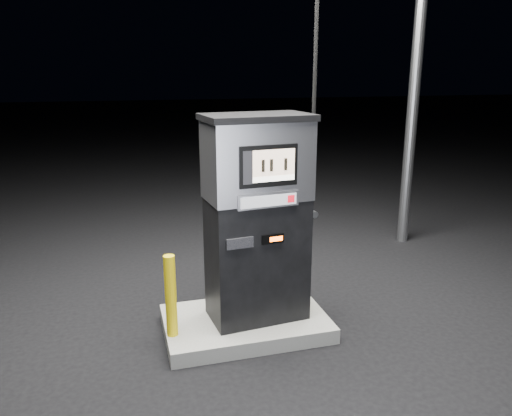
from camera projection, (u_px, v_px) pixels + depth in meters
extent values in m
plane|color=black|center=(246.00, 330.00, 5.01)|extent=(80.00, 80.00, 0.00)
cube|color=slate|center=(245.00, 323.00, 4.99)|extent=(1.60, 1.00, 0.15)
cylinder|color=gray|center=(414.00, 90.00, 7.05)|extent=(0.16, 0.16, 4.50)
cube|color=black|center=(257.00, 259.00, 4.85)|extent=(0.97, 0.62, 1.21)
cube|color=#B8B8C0|center=(257.00, 160.00, 4.59)|extent=(0.99, 0.64, 0.73)
cube|color=black|center=(257.00, 117.00, 4.48)|extent=(1.03, 0.68, 0.06)
cube|color=black|center=(269.00, 166.00, 4.34)|extent=(0.54, 0.08, 0.37)
cube|color=beige|center=(274.00, 163.00, 4.33)|extent=(0.40, 0.04, 0.23)
cube|color=white|center=(274.00, 179.00, 4.37)|extent=(0.40, 0.04, 0.05)
cube|color=#B8B8C0|center=(268.00, 200.00, 4.42)|extent=(0.58, 0.08, 0.14)
cube|color=#999CA1|center=(269.00, 201.00, 4.40)|extent=(0.53, 0.05, 0.10)
cube|color=red|center=(291.00, 199.00, 4.48)|extent=(0.07, 0.01, 0.07)
cube|color=black|center=(273.00, 239.00, 4.54)|extent=(0.21, 0.04, 0.09)
cube|color=#FF560C|center=(276.00, 239.00, 4.54)|extent=(0.13, 0.02, 0.04)
cube|color=black|center=(240.00, 243.00, 4.42)|extent=(0.25, 0.05, 0.10)
cube|color=black|center=(305.00, 213.00, 4.91)|extent=(0.11, 0.18, 0.24)
cylinder|color=gray|center=(310.00, 212.00, 4.93)|extent=(0.09, 0.22, 0.07)
cylinder|color=black|center=(316.00, 40.00, 4.45)|extent=(0.04, 0.04, 3.00)
cylinder|color=yellow|center=(171.00, 296.00, 4.53)|extent=(0.13, 0.13, 0.78)
cylinder|color=yellow|center=(300.00, 272.00, 4.96)|extent=(0.15, 0.15, 0.87)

